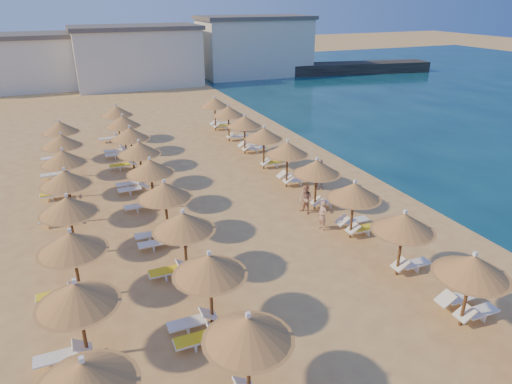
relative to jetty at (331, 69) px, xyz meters
name	(u,v)px	position (x,y,z in m)	size (l,w,h in m)	color
ground	(271,255)	(-29.51, -43.39, -0.75)	(220.00, 220.00, 0.00)	#DCAD60
jetty	(331,69)	(0.00, 0.00, 0.00)	(30.00, 4.00, 1.50)	black
hotel_blocks	(149,54)	(-25.91, 2.81, 2.95)	(47.32, 11.31, 8.10)	silver
parasol_row_east	(317,168)	(-25.39, -39.98, 1.61)	(2.54, 36.60, 2.94)	brown
parasol_row_west	(165,191)	(-33.33, -39.98, 1.61)	(2.54, 36.60, 2.94)	brown
parasol_row_inland	(67,192)	(-37.45, -38.28, 1.61)	(2.54, 26.38, 2.94)	brown
loungers	(214,220)	(-30.97, -39.73, -0.41)	(15.19, 35.50, 0.66)	white
beachgoer_a	(322,215)	(-26.21, -42.14, 0.01)	(0.55, 0.36, 1.52)	tan
beachgoer_c	(320,174)	(-23.73, -37.58, 0.17)	(1.08, 0.45, 1.84)	tan
beachgoer_b	(306,200)	(-26.09, -40.21, 0.03)	(0.76, 0.59, 1.56)	tan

